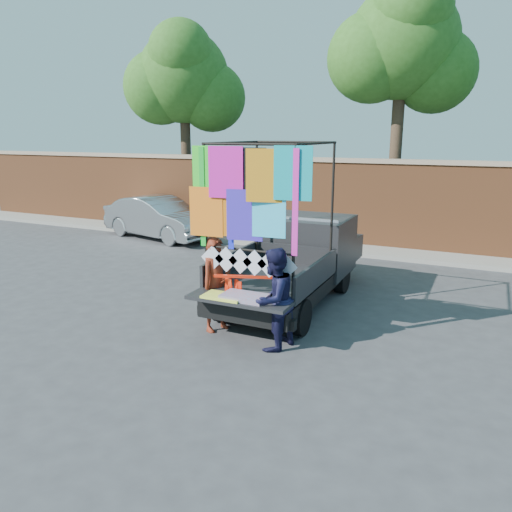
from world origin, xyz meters
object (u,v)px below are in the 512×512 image
at_px(pickup_truck, 300,258).
at_px(woman, 217,284).
at_px(sedan, 159,218).
at_px(man, 274,299).

xyz_separation_m(pickup_truck, woman, (-0.64, -2.38, 0.02)).
xyz_separation_m(sedan, woman, (5.54, -6.02, 0.15)).
height_order(sedan, woman, woman).
height_order(sedan, man, man).
xyz_separation_m(pickup_truck, man, (0.55, -2.68, 0.01)).
distance_m(sedan, woman, 8.18).
bearing_deg(sedan, woman, -124.20).
height_order(pickup_truck, man, pickup_truck).
height_order(woman, man, woman).
relative_size(pickup_truck, man, 3.11).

